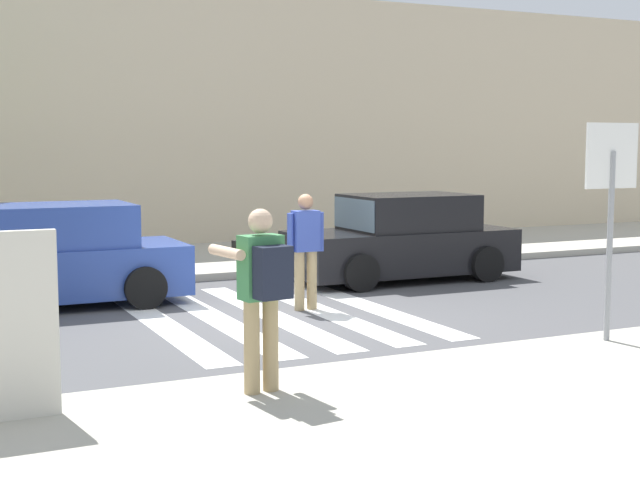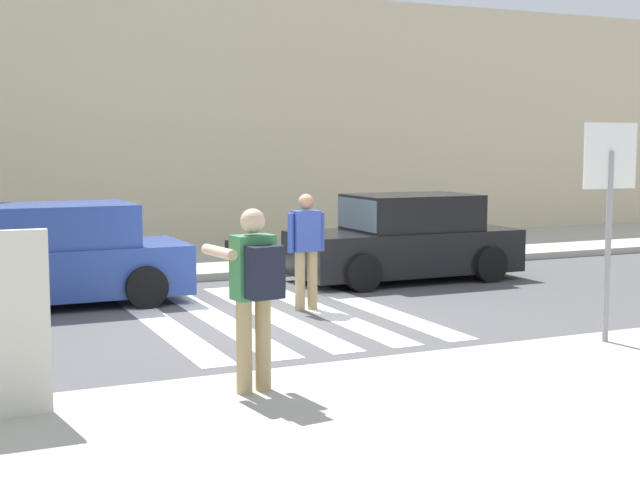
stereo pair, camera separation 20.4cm
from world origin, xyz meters
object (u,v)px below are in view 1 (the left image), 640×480
at_px(parked_car_blue, 50,259).
at_px(parked_car_black, 403,240).
at_px(stop_sign, 611,183).
at_px(photographer_with_backpack, 262,284).
at_px(pedestrian_crossing, 306,245).

xyz_separation_m(parked_car_blue, parked_car_black, (6.18, -0.00, 0.00)).
bearing_deg(parked_car_black, stop_sign, -96.80).
relative_size(parked_car_blue, parked_car_black, 1.00).
relative_size(photographer_with_backpack, pedestrian_crossing, 1.00).
height_order(pedestrian_crossing, parked_car_black, pedestrian_crossing).
bearing_deg(stop_sign, parked_car_blue, 132.82).
bearing_deg(pedestrian_crossing, parked_car_blue, 149.93).
bearing_deg(photographer_with_backpack, pedestrian_crossing, 60.93).
bearing_deg(pedestrian_crossing, stop_sign, -61.93).
distance_m(stop_sign, parked_car_black, 6.09).
xyz_separation_m(photographer_with_backpack, pedestrian_crossing, (2.39, 4.31, -0.19)).
distance_m(stop_sign, pedestrian_crossing, 4.61).
distance_m(parked_car_blue, parked_car_black, 6.18).
distance_m(stop_sign, photographer_with_backpack, 4.60).
xyz_separation_m(photographer_with_backpack, parked_car_black, (5.21, 6.25, -0.44)).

